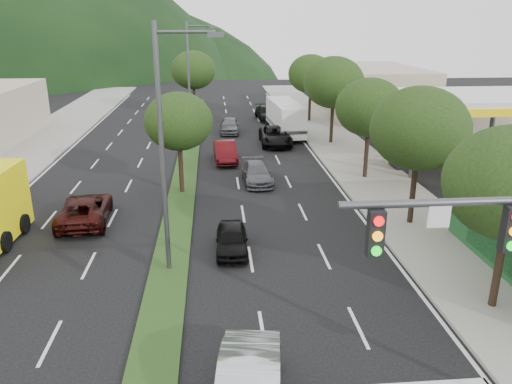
{
  "coord_description": "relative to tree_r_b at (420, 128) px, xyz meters",
  "views": [
    {
      "loc": [
        2.05,
        -11.11,
        9.96
      ],
      "look_at": [
        4.05,
        12.32,
        1.9
      ],
      "focal_mm": 35.0,
      "sensor_mm": 36.0,
      "label": 1
    }
  ],
  "objects": [
    {
      "name": "streetlight_mid",
      "position": [
        -11.79,
        21.0,
        0.55
      ],
      "size": [
        2.6,
        0.25,
        10.0
      ],
      "color": "#47494C",
      "rests_on": "ground"
    },
    {
      "name": "motorhome",
      "position": [
        -3.45,
        21.74,
        -3.41
      ],
      "size": [
        2.92,
        8.09,
        3.05
      ],
      "rotation": [
        0.0,
        0.0,
        0.06
      ],
      "color": "silver",
      "rests_on": "ground"
    },
    {
      "name": "car_queue_b",
      "position": [
        -7.27,
        7.79,
        -4.41
      ],
      "size": [
        1.98,
        4.42,
        1.26
      ],
      "primitive_type": "imported",
      "rotation": [
        0.0,
        0.0,
        0.05
      ],
      "color": "#525258",
      "rests_on": "ground"
    },
    {
      "name": "car_queue_f",
      "position": [
        -4.32,
        29.53,
        -4.33
      ],
      "size": [
        2.44,
        5.02,
        1.41
      ],
      "primitive_type": "imported",
      "rotation": [
        0.0,
        0.0,
        0.1
      ],
      "color": "black",
      "rests_on": "ground"
    },
    {
      "name": "sidewalk_right",
      "position": [
        0.5,
        13.0,
        -4.96
      ],
      "size": [
        5.0,
        90.0,
        0.15
      ],
      "primitive_type": "cube",
      "color": "gray",
      "rests_on": "ground"
    },
    {
      "name": "suv_maroon",
      "position": [
        -16.76,
        1.75,
        -4.32
      ],
      "size": [
        2.75,
        5.32,
        1.44
      ],
      "primitive_type": "imported",
      "rotation": [
        0.0,
        0.0,
        3.21
      ],
      "color": "black",
      "rests_on": "ground"
    },
    {
      "name": "sidewalk_left",
      "position": [
        -25.0,
        13.0,
        -4.96
      ],
      "size": [
        6.0,
        90.0,
        0.15
      ],
      "primitive_type": "cube",
      "color": "gray",
      "rests_on": "ground"
    },
    {
      "name": "tree_med_near",
      "position": [
        -12.0,
        6.0,
        -0.61
      ],
      "size": [
        4.0,
        4.0,
        6.02
      ],
      "color": "black",
      "rests_on": "median"
    },
    {
      "name": "car_queue_c",
      "position": [
        -9.17,
        13.13,
        -4.3
      ],
      "size": [
        1.81,
        4.57,
        1.48
      ],
      "primitive_type": "imported",
      "rotation": [
        0.0,
        0.0,
        0.05
      ],
      "color": "#480C10",
      "rests_on": "ground"
    },
    {
      "name": "tree_r_d",
      "position": [
        0.0,
        18.0,
        0.14
      ],
      "size": [
        5.0,
        5.0,
        7.17
      ],
      "color": "black",
      "rests_on": "sidewalk_right"
    },
    {
      "name": "tree_r_c",
      "position": [
        0.0,
        8.0,
        -0.29
      ],
      "size": [
        4.4,
        4.4,
        6.48
      ],
      "color": "black",
      "rests_on": "sidewalk_right"
    },
    {
      "name": "car_queue_d",
      "position": [
        -4.79,
        18.13,
        -4.28
      ],
      "size": [
        2.57,
        5.46,
        1.51
      ],
      "primitive_type": "imported",
      "rotation": [
        0.0,
        0.0,
        -0.01
      ],
      "color": "black",
      "rests_on": "ground"
    },
    {
      "name": "median",
      "position": [
        -12.0,
        16.0,
        -4.98
      ],
      "size": [
        1.6,
        56.0,
        0.12
      ],
      "primitive_type": "cube",
      "color": "#243C16",
      "rests_on": "ground"
    },
    {
      "name": "streetlight_near",
      "position": [
        -11.79,
        -4.0,
        0.55
      ],
      "size": [
        2.6,
        0.25,
        10.0
      ],
      "color": "#47494C",
      "rests_on": "ground"
    },
    {
      "name": "tree_r_e",
      "position": [
        0.0,
        28.0,
        -0.14
      ],
      "size": [
        4.6,
        4.6,
        6.71
      ],
      "color": "black",
      "rests_on": "sidewalk_right"
    },
    {
      "name": "car_queue_e",
      "position": [
        -8.5,
        23.13,
        -4.31
      ],
      "size": [
        1.87,
        4.3,
        1.44
      ],
      "primitive_type": "imported",
      "rotation": [
        0.0,
        0.0,
        -0.04
      ],
      "color": "#535459",
      "rests_on": "ground"
    },
    {
      "name": "tree_r_b",
      "position": [
        0.0,
        0.0,
        0.0
      ],
      "size": [
        4.8,
        4.8,
        6.94
      ],
      "color": "black",
      "rests_on": "sidewalk_right"
    },
    {
      "name": "bldg_right_far",
      "position": [
        7.5,
        32.0,
        -2.44
      ],
      "size": [
        10.0,
        16.0,
        5.2
      ],
      "primitive_type": "cube",
      "color": "#BAAC94",
      "rests_on": "ground"
    },
    {
      "name": "tree_med_far",
      "position": [
        -12.0,
        32.0,
        -0.03
      ],
      "size": [
        4.8,
        4.8,
        6.94
      ],
      "color": "black",
      "rests_on": "median"
    },
    {
      "name": "car_queue_a",
      "position": [
        -9.29,
        -2.42,
        -4.43
      ],
      "size": [
        1.51,
        3.59,
        1.21
      ],
      "primitive_type": "imported",
      "rotation": [
        0.0,
        0.0,
        -0.02
      ],
      "color": "black",
      "rests_on": "ground"
    },
    {
      "name": "gas_canopy",
      "position": [
        7.0,
        10.0,
        -0.39
      ],
      "size": [
        12.2,
        8.2,
        5.25
      ],
      "color": "silver",
      "rests_on": "ground"
    }
  ]
}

